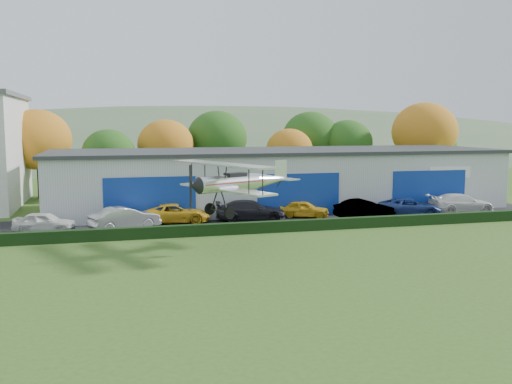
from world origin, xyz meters
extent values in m
plane|color=#36561B|center=(0.00, 0.00, 0.00)|extent=(300.00, 300.00, 0.00)
cube|color=black|center=(3.00, 21.00, 0.03)|extent=(48.00, 9.00, 0.05)
cube|color=black|center=(3.00, 16.20, 0.40)|extent=(46.00, 0.60, 0.80)
cube|color=#B2B7BC|center=(5.00, 28.00, 2.50)|extent=(40.00, 12.00, 5.00)
cube|color=#2D3033|center=(5.00, 28.00, 5.15)|extent=(40.60, 12.60, 0.30)
cube|color=navy|center=(-7.00, 21.95, 1.80)|extent=(7.00, 0.12, 3.60)
cube|color=navy|center=(5.00, 21.95, 1.80)|extent=(7.00, 0.12, 3.60)
cube|color=navy|center=(17.00, 21.95, 1.80)|extent=(7.00, 0.12, 3.60)
cylinder|color=#3D2614|center=(-17.00, 40.00, 1.57)|extent=(0.36, 0.36, 3.15)
ellipsoid|color=#A85214|center=(-17.00, 40.00, 6.03)|extent=(6.84, 6.84, 6.16)
cylinder|color=#3D2614|center=(-10.00, 38.00, 1.22)|extent=(0.36, 0.36, 2.45)
ellipsoid|color=#1E4C14|center=(-10.00, 38.00, 4.69)|extent=(5.32, 5.32, 4.79)
cylinder|color=#3D2614|center=(-4.00, 40.00, 1.40)|extent=(0.36, 0.36, 2.80)
ellipsoid|color=#A85214|center=(-4.00, 40.00, 5.36)|extent=(6.08, 6.08, 5.47)
cylinder|color=#3D2614|center=(2.00, 42.00, 1.57)|extent=(0.36, 0.36, 3.15)
ellipsoid|color=#1E4C14|center=(2.00, 42.00, 6.03)|extent=(6.84, 6.84, 6.16)
cylinder|color=#3D2614|center=(10.00, 40.00, 1.22)|extent=(0.36, 0.36, 2.45)
ellipsoid|color=#A85214|center=(10.00, 40.00, 4.69)|extent=(5.32, 5.32, 4.79)
cylinder|color=#3D2614|center=(18.00, 42.00, 1.40)|extent=(0.36, 0.36, 2.80)
ellipsoid|color=#1E4C14|center=(18.00, 42.00, 5.36)|extent=(6.08, 6.08, 5.47)
cylinder|color=#3D2614|center=(26.00, 38.00, 1.75)|extent=(0.36, 0.36, 3.50)
ellipsoid|color=#A85214|center=(26.00, 38.00, 6.70)|extent=(7.60, 7.60, 6.84)
cylinder|color=#3D2614|center=(30.00, 42.00, 1.22)|extent=(0.36, 0.36, 2.45)
ellipsoid|color=#1E4C14|center=(30.00, 42.00, 4.69)|extent=(5.32, 5.32, 4.79)
cylinder|color=#3D2614|center=(14.00, 44.00, 1.57)|extent=(0.36, 0.36, 3.15)
ellipsoid|color=#1E4C14|center=(14.00, 44.00, 6.03)|extent=(6.84, 6.84, 6.16)
ellipsoid|color=#4C6642|center=(20.00, 140.00, -15.40)|extent=(320.00, 196.00, 56.00)
ellipsoid|color=#4C6642|center=(90.00, 140.00, -9.90)|extent=(240.00, 126.00, 36.00)
imported|color=silver|center=(-14.51, 20.06, 0.77)|extent=(4.49, 2.59, 1.44)
imported|color=silver|center=(-9.01, 19.65, 0.88)|extent=(5.31, 3.51, 1.65)
imported|color=gold|center=(-5.12, 21.57, 0.79)|extent=(5.55, 3.06, 1.47)
imported|color=black|center=(0.72, 21.06, 0.85)|extent=(5.80, 3.11, 1.60)
imported|color=gold|center=(5.31, 21.49, 0.74)|extent=(4.34, 3.14, 1.37)
imported|color=gray|center=(9.76, 19.66, 0.83)|extent=(4.79, 1.81, 1.56)
imported|color=navy|center=(14.22, 20.27, 0.76)|extent=(5.62, 3.88, 1.43)
imported|color=silver|center=(19.01, 20.20, 0.88)|extent=(5.76, 2.43, 1.66)
cylinder|color=silver|center=(-3.00, 11.85, 4.05)|extent=(4.30, 2.71, 1.01)
cone|color=silver|center=(0.06, 13.26, 4.05)|extent=(2.67, 1.96, 1.01)
cone|color=black|center=(-5.19, 10.83, 4.05)|extent=(0.93, 1.15, 1.01)
cube|color=maroon|center=(-2.69, 11.99, 4.10)|extent=(4.72, 2.92, 0.07)
cube|color=black|center=(-2.49, 12.08, 4.52)|extent=(1.51, 1.18, 0.28)
cube|color=silver|center=(-3.20, 11.75, 3.71)|extent=(4.67, 7.93, 0.11)
cube|color=silver|center=(-3.40, 11.66, 5.23)|extent=(4.96, 8.39, 0.11)
cylinder|color=black|center=(-2.43, 8.89, 4.47)|extent=(0.09, 0.09, 1.46)
cylinder|color=black|center=(-1.52, 9.31, 4.47)|extent=(0.09, 0.09, 1.46)
cylinder|color=black|center=(-4.89, 14.19, 4.47)|extent=(0.09, 0.09, 1.46)
cylinder|color=black|center=(-3.97, 14.62, 4.47)|extent=(0.09, 0.09, 1.46)
cylinder|color=black|center=(-3.24, 11.30, 4.83)|extent=(0.16, 0.25, 0.84)
cylinder|color=black|center=(-3.57, 12.02, 4.83)|extent=(0.16, 0.25, 0.84)
cylinder|color=black|center=(-3.41, 11.13, 3.09)|extent=(0.40, 0.74, 1.38)
cylinder|color=black|center=(-3.81, 12.00, 3.09)|extent=(0.40, 0.74, 1.38)
cylinder|color=black|center=(-3.61, 11.56, 2.42)|extent=(0.97, 1.97, 0.08)
cylinder|color=black|center=(-3.18, 10.65, 2.42)|extent=(0.72, 0.44, 0.72)
cylinder|color=black|center=(-4.03, 12.48, 2.42)|extent=(0.72, 0.44, 0.72)
cylinder|color=black|center=(0.78, 13.59, 3.77)|extent=(0.40, 0.23, 0.47)
cube|color=silver|center=(0.78, 13.59, 4.10)|extent=(2.14, 3.08, 0.07)
cube|color=silver|center=(0.88, 13.64, 4.67)|extent=(0.95, 0.49, 1.24)
cube|color=black|center=(-5.46, 10.71, 4.05)|extent=(0.12, 0.15, 2.47)
camera|label=1|loc=(-9.98, -21.75, 7.67)|focal=39.80mm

